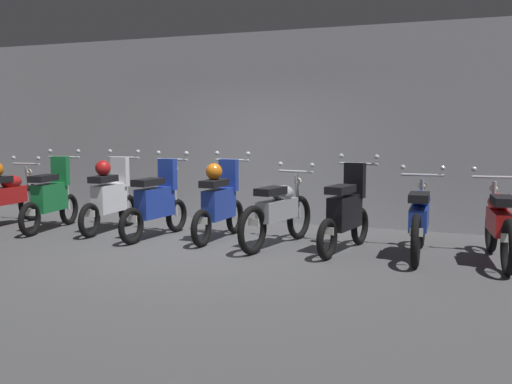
# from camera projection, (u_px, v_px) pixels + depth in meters

# --- Properties ---
(ground_plane) EXTENTS (80.00, 80.00, 0.00)m
(ground_plane) POSITION_uv_depth(u_px,v_px,m) (194.00, 250.00, 8.28)
(ground_plane) COLOR #4C4C4F
(back_wall) EXTENTS (16.00, 0.30, 3.28)m
(back_wall) POSITION_uv_depth(u_px,v_px,m) (268.00, 128.00, 10.71)
(back_wall) COLOR #ADADB2
(back_wall) RESTS_ON ground
(motorbike_slot_0) EXTENTS (0.59, 1.95, 1.15)m
(motorbike_slot_0) POSITION_uv_depth(u_px,v_px,m) (6.00, 195.00, 10.18)
(motorbike_slot_0) COLOR black
(motorbike_slot_0) RESTS_ON ground
(motorbike_slot_1) EXTENTS (0.58, 1.67, 1.29)m
(motorbike_slot_1) POSITION_uv_depth(u_px,v_px,m) (51.00, 197.00, 9.82)
(motorbike_slot_1) COLOR black
(motorbike_slot_1) RESTS_ON ground
(motorbike_slot_2) EXTENTS (0.59, 1.68, 1.29)m
(motorbike_slot_2) POSITION_uv_depth(u_px,v_px,m) (110.00, 196.00, 9.68)
(motorbike_slot_2) COLOR black
(motorbike_slot_2) RESTS_ON ground
(motorbike_slot_3) EXTENTS (0.59, 1.68, 1.29)m
(motorbike_slot_3) POSITION_uv_depth(u_px,v_px,m) (156.00, 203.00, 9.15)
(motorbike_slot_3) COLOR black
(motorbike_slot_3) RESTS_ON ground
(motorbike_slot_4) EXTENTS (0.59, 1.68, 1.29)m
(motorbike_slot_4) POSITION_uv_depth(u_px,v_px,m) (220.00, 201.00, 8.97)
(motorbike_slot_4) COLOR black
(motorbike_slot_4) RESTS_ON ground
(motorbike_slot_5) EXTENTS (0.60, 1.94, 1.15)m
(motorbike_slot_5) POSITION_uv_depth(u_px,v_px,m) (278.00, 211.00, 8.50)
(motorbike_slot_5) COLOR black
(motorbike_slot_5) RESTS_ON ground
(motorbike_slot_6) EXTENTS (0.58, 1.68, 1.29)m
(motorbike_slot_6) POSITION_uv_depth(u_px,v_px,m) (346.00, 212.00, 8.14)
(motorbike_slot_6) COLOR black
(motorbike_slot_6) RESTS_ON ground
(motorbike_slot_7) EXTENTS (0.59, 1.95, 1.15)m
(motorbike_slot_7) POSITION_uv_depth(u_px,v_px,m) (419.00, 219.00, 7.82)
(motorbike_slot_7) COLOR black
(motorbike_slot_7) RESTS_ON ground
(motorbike_slot_8) EXTENTS (0.58, 1.94, 1.15)m
(motorbike_slot_8) POSITION_uv_depth(u_px,v_px,m) (499.00, 223.00, 7.47)
(motorbike_slot_8) COLOR black
(motorbike_slot_8) RESTS_ON ground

